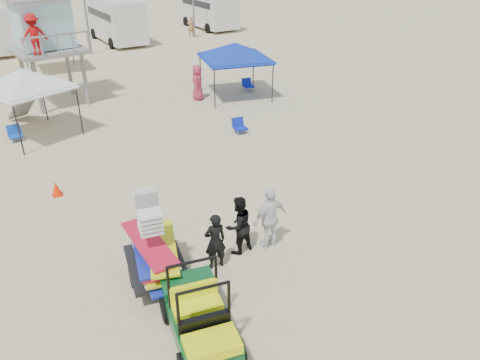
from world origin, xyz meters
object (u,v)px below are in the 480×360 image
surf_trailer (154,250)px  lifeguard_tower (42,28)px  man_left (215,241)px  canopy_blue (235,46)px  utility_cart (199,312)px

surf_trailer → lifeguard_tower: (1.11, 15.53, 2.75)m
surf_trailer → lifeguard_tower: bearing=85.9°
man_left → canopy_blue: canopy_blue is taller
canopy_blue → man_left: bearing=-123.5°
utility_cart → man_left: 2.54m
lifeguard_tower → canopy_blue: 9.25m
canopy_blue → utility_cart: bearing=-124.0°
man_left → lifeguard_tower: 16.10m
man_left → utility_cart: bearing=61.0°
man_left → lifeguard_tower: (-0.41, 15.83, 2.88)m
utility_cart → canopy_blue: (9.43, 13.96, 1.80)m
surf_trailer → canopy_blue: (9.42, 11.63, 1.71)m
man_left → canopy_blue: bearing=-115.7°
utility_cart → surf_trailer: (0.00, 2.33, 0.09)m
man_left → canopy_blue: 14.43m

